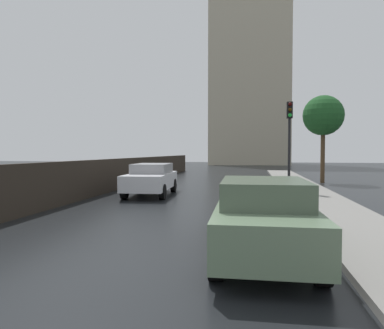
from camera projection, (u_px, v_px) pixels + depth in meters
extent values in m
plane|color=black|center=(75.00, 286.00, 5.03)|extent=(120.00, 120.00, 0.00)
cube|color=silver|center=(151.00, 181.00, 15.47)|extent=(1.99, 4.23, 0.67)
cube|color=gray|center=(152.00, 168.00, 15.72)|extent=(1.66, 2.33, 0.42)
cylinder|color=black|center=(163.00, 192.00, 14.05)|extent=(0.26, 0.65, 0.64)
cylinder|color=black|center=(124.00, 191.00, 14.22)|extent=(0.26, 0.65, 0.64)
cylinder|color=black|center=(173.00, 185.00, 16.75)|extent=(0.26, 0.65, 0.64)
cylinder|color=black|center=(141.00, 185.00, 16.93)|extent=(0.26, 0.65, 0.64)
cube|color=slate|center=(263.00, 220.00, 6.55)|extent=(1.79, 4.41, 0.70)
cube|color=#4D5C49|center=(264.00, 192.00, 6.20)|extent=(1.53, 2.02, 0.45)
cylinder|color=black|center=(226.00, 222.00, 8.10)|extent=(0.24, 0.62, 0.62)
cylinder|color=black|center=(293.00, 224.00, 7.88)|extent=(0.24, 0.62, 0.62)
cylinder|color=black|center=(216.00, 260.00, 5.25)|extent=(0.24, 0.62, 0.62)
cylinder|color=black|center=(322.00, 265.00, 5.02)|extent=(0.24, 0.62, 0.62)
cylinder|color=black|center=(289.00, 155.00, 15.92)|extent=(0.12, 0.12, 3.36)
cube|color=black|center=(290.00, 110.00, 15.85)|extent=(0.26, 0.26, 0.75)
sphere|color=#360503|center=(290.00, 104.00, 15.67)|extent=(0.17, 0.17, 0.17)
sphere|color=#392405|center=(290.00, 110.00, 15.68)|extent=(0.17, 0.17, 0.17)
sphere|color=green|center=(290.00, 115.00, 15.68)|extent=(0.17, 0.17, 0.17)
cylinder|color=#4C3823|center=(323.00, 156.00, 21.65)|extent=(0.26, 0.26, 3.36)
sphere|color=#1E5123|center=(323.00, 115.00, 21.55)|extent=(2.50, 2.50, 2.50)
cube|color=#B2A88E|center=(248.00, 65.00, 54.06)|extent=(12.54, 11.25, 31.18)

